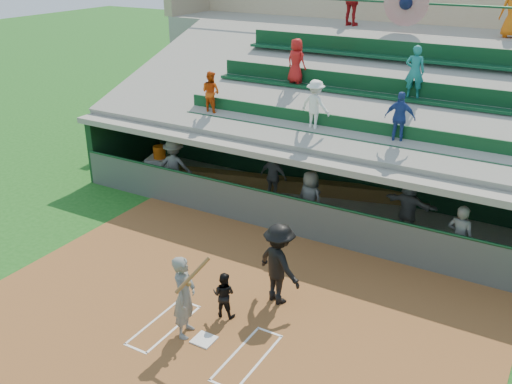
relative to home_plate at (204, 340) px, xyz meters
The scene contains 18 objects.
ground 0.04m from the home_plate, ahead, with size 100.00×100.00×0.00m, color #185016.
dirt_slab 0.50m from the home_plate, 90.00° to the left, with size 11.00×9.00×0.02m, color brown.
home_plate is the anchor object (origin of this frame).
batters_box_chalk 0.01m from the home_plate, ahead, with size 2.65×1.85×0.01m.
dugout_floor 6.75m from the home_plate, 90.00° to the left, with size 16.00×3.50×0.04m, color gray.
concourse_slab 13.69m from the home_plate, 90.00° to the left, with size 20.00×3.00×4.60m, color gray.
grandstand 10.74m from the home_plate, 90.04° to the left, with size 20.40×10.40×7.80m.
batter_at_plate 0.99m from the home_plate, behind, with size 0.93×0.79×1.95m.
catcher 1.07m from the home_plate, 97.29° to the left, with size 0.50×0.39×1.04m, color black.
home_umpire 2.30m from the home_plate, 72.56° to the left, with size 1.22×0.70×1.89m, color black.
dugout_bench 8.08m from the home_plate, 91.56° to the left, with size 14.06×0.42×0.42m, color olive.
white_table 8.81m from the home_plate, 134.19° to the left, with size 0.89×0.67×0.78m, color silver.
water_cooler 8.86m from the home_plate, 134.37° to the left, with size 0.41×0.41×0.41m, color orange.
dugout_player_a 7.66m from the home_plate, 131.76° to the left, with size 1.16×0.67×1.79m, color #565954.
dugout_player_b 7.08m from the home_plate, 107.05° to the left, with size 0.92×0.38×1.57m, color #5C605A.
dugout_player_c 5.77m from the home_plate, 93.52° to the left, with size 0.80×0.52×1.64m, color #555652.
dugout_player_d 7.01m from the home_plate, 71.85° to the left, with size 1.51×0.48×1.63m, color #60635E.
dugout_player_e 6.58m from the home_plate, 54.68° to the left, with size 0.63×0.41×1.73m, color #51534F.
Camera 1 is at (5.61, -7.57, 7.38)m, focal length 40.00 mm.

